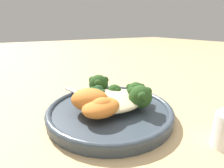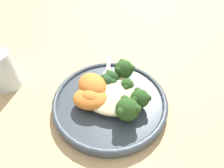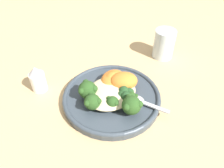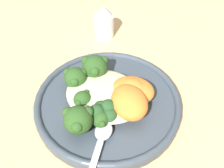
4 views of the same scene
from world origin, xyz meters
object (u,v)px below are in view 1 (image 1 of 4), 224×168
(sweet_potato_chunk_1, at_px, (90,100))
(sweet_potato_chunk_2, at_px, (101,107))
(spoon, at_px, (83,95))
(plate, at_px, (110,110))
(kale_tuft, at_px, (96,94))
(broccoli_stalk_1, at_px, (130,94))
(quinoa_mound, at_px, (111,100))
(broccoli_stalk_3, at_px, (99,87))
(broccoli_stalk_2, at_px, (111,96))
(sweet_potato_chunk_0, at_px, (102,107))
(broccoli_stalk_4, at_px, (95,97))
(broccoli_stalk_0, at_px, (138,97))

(sweet_potato_chunk_1, bearing_deg, sweet_potato_chunk_2, 105.47)
(sweet_potato_chunk_2, relative_size, spoon, 0.71)
(plate, bearing_deg, kale_tuft, -70.70)
(broccoli_stalk_1, bearing_deg, quinoa_mound, 168.06)
(broccoli_stalk_3, relative_size, spoon, 1.29)
(plate, xyz_separation_m, broccoli_stalk_1, (-0.05, 0.00, 0.03))
(broccoli_stalk_2, relative_size, sweet_potato_chunk_0, 2.01)
(broccoli_stalk_1, height_order, spoon, broccoli_stalk_1)
(sweet_potato_chunk_2, xyz_separation_m, spoon, (-0.00, -0.09, -0.01))
(sweet_potato_chunk_1, distance_m, kale_tuft, 0.04)
(broccoli_stalk_3, height_order, sweet_potato_chunk_0, broccoli_stalk_3)
(broccoli_stalk_4, distance_m, sweet_potato_chunk_1, 0.04)
(sweet_potato_chunk_1, distance_m, spoon, 0.07)
(sweet_potato_chunk_0, bearing_deg, broccoli_stalk_2, -135.13)
(broccoli_stalk_2, distance_m, spoon, 0.07)
(broccoli_stalk_1, bearing_deg, broccoli_stalk_4, 146.68)
(broccoli_stalk_3, xyz_separation_m, sweet_potato_chunk_1, (0.05, 0.06, 0.00))
(plate, bearing_deg, broccoli_stalk_3, -96.40)
(broccoli_stalk_1, height_order, kale_tuft, broccoli_stalk_1)
(broccoli_stalk_1, height_order, sweet_potato_chunk_1, sweet_potato_chunk_1)
(broccoli_stalk_1, bearing_deg, broccoli_stalk_2, 142.88)
(spoon, bearing_deg, broccoli_stalk_0, -161.10)
(sweet_potato_chunk_0, relative_size, spoon, 0.45)
(broccoli_stalk_0, height_order, sweet_potato_chunk_0, broccoli_stalk_0)
(broccoli_stalk_0, distance_m, broccoli_stalk_4, 0.09)
(broccoli_stalk_0, relative_size, broccoli_stalk_1, 0.84)
(broccoli_stalk_0, bearing_deg, plate, 162.42)
(broccoli_stalk_4, distance_m, sweet_potato_chunk_2, 0.06)
(broccoli_stalk_4, bearing_deg, sweet_potato_chunk_1, 143.03)
(broccoli_stalk_1, height_order, sweet_potato_chunk_2, broccoli_stalk_1)
(broccoli_stalk_3, xyz_separation_m, spoon, (0.03, -0.01, -0.02))
(broccoli_stalk_0, height_order, broccoli_stalk_2, broccoli_stalk_0)
(broccoli_stalk_0, bearing_deg, spoon, 146.33)
(broccoli_stalk_1, distance_m, spoon, 0.10)
(broccoli_stalk_3, bearing_deg, quinoa_mound, -162.06)
(broccoli_stalk_4, xyz_separation_m, sweet_potato_chunk_2, (0.01, 0.06, 0.00))
(plate, xyz_separation_m, broccoli_stalk_2, (-0.01, -0.02, 0.02))
(quinoa_mound, height_order, broccoli_stalk_1, broccoli_stalk_1)
(broccoli_stalk_0, xyz_separation_m, broccoli_stalk_2, (0.03, -0.05, -0.01))
(broccoli_stalk_3, xyz_separation_m, kale_tuft, (0.02, 0.02, -0.01))
(sweet_potato_chunk_2, bearing_deg, quinoa_mound, -142.74)
(broccoli_stalk_1, relative_size, sweet_potato_chunk_0, 2.59)
(sweet_potato_chunk_1, bearing_deg, broccoli_stalk_3, -129.45)
(broccoli_stalk_1, distance_m, sweet_potato_chunk_0, 0.08)
(broccoli_stalk_1, bearing_deg, spoon, 130.34)
(broccoli_stalk_0, distance_m, spoon, 0.13)
(sweet_potato_chunk_2, distance_m, spoon, 0.09)
(sweet_potato_chunk_2, distance_m, kale_tuft, 0.06)
(sweet_potato_chunk_0, distance_m, sweet_potato_chunk_1, 0.03)
(broccoli_stalk_2, distance_m, sweet_potato_chunk_2, 0.06)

